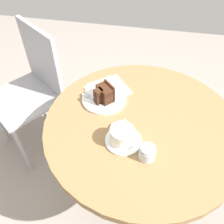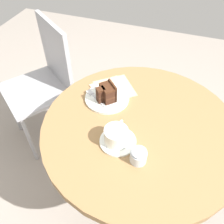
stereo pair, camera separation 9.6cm
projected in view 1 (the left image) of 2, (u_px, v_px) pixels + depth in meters
name	position (u px, v px, depth m)	size (l,w,h in m)	color
ground_plane	(131.00, 195.00, 1.48)	(4.40, 4.40, 0.01)	gray
cafe_table	(139.00, 138.00, 1.06)	(0.81, 0.81, 0.69)	olive
saucer	(122.00, 140.00, 0.91)	(0.14, 0.14, 0.01)	silver
coffee_cup	(121.00, 135.00, 0.88)	(0.12, 0.09, 0.07)	silver
teaspoon	(114.00, 134.00, 0.92)	(0.10, 0.02, 0.00)	#B7B7BC
cake_plate	(103.00, 99.00, 1.07)	(0.20, 0.20, 0.01)	silver
cake_slice	(103.00, 94.00, 1.03)	(0.09, 0.09, 0.08)	#381E14
fork	(90.00, 98.00, 1.06)	(0.09, 0.13, 0.00)	#B7B7BC
napkin	(107.00, 89.00, 1.12)	(0.24, 0.24, 0.00)	tan
cafe_chair	(32.00, 84.00, 1.44)	(0.53, 0.53, 0.84)	#9E9EA3
sugar_pot	(146.00, 152.00, 0.84)	(0.06, 0.06, 0.06)	silver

